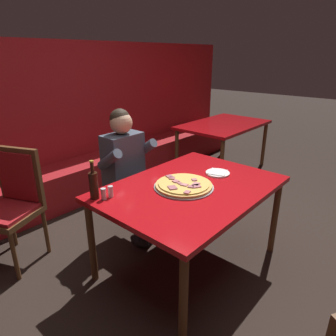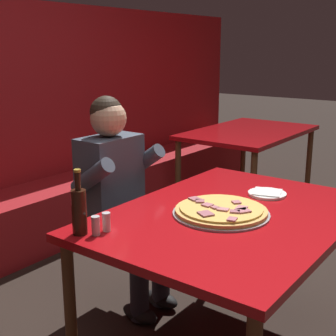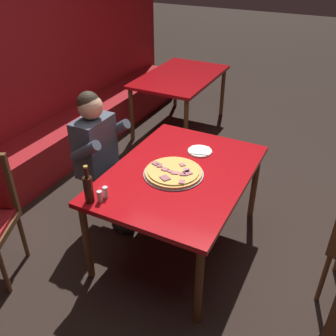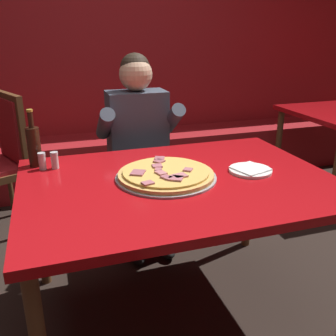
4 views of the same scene
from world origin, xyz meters
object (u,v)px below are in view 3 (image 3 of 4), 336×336
at_px(plate_white_paper, 200,151).
at_px(background_dining_table, 180,81).
at_px(diner_seated_blue_shirt, 104,156).
at_px(main_dining_table, 180,179).
at_px(shaker_parmesan, 106,193).
at_px(beer_bottle, 88,188).
at_px(pizza, 174,172).
at_px(shaker_oregano, 100,197).

relative_size(plate_white_paper, background_dining_table, 0.15).
bearing_deg(diner_seated_blue_shirt, main_dining_table, -89.88).
distance_m(main_dining_table, diner_seated_blue_shirt, 0.74).
xyz_separation_m(main_dining_table, shaker_parmesan, (-0.54, 0.33, 0.11)).
height_order(beer_bottle, diner_seated_blue_shirt, diner_seated_blue_shirt).
bearing_deg(plate_white_paper, shaker_parmesan, 159.20).
bearing_deg(main_dining_table, beer_bottle, 147.84).
distance_m(pizza, beer_bottle, 0.69).
height_order(main_dining_table, beer_bottle, beer_bottle).
relative_size(shaker_parmesan, diner_seated_blue_shirt, 0.07).
distance_m(shaker_oregano, shaker_parmesan, 0.06).
distance_m(beer_bottle, shaker_oregano, 0.10).
distance_m(plate_white_paper, background_dining_table, 2.08).
xyz_separation_m(shaker_oregano, background_dining_table, (2.77, 0.69, -0.11)).
distance_m(shaker_parmesan, diner_seated_blue_shirt, 0.68).
xyz_separation_m(pizza, diner_seated_blue_shirt, (0.05, 0.71, -0.06)).
bearing_deg(beer_bottle, diner_seated_blue_shirt, 28.15).
height_order(main_dining_table, plate_white_paper, plate_white_paper).
height_order(main_dining_table, diner_seated_blue_shirt, diner_seated_blue_shirt).
relative_size(pizza, diner_seated_blue_shirt, 0.37).
bearing_deg(pizza, plate_white_paper, -6.22).
bearing_deg(beer_bottle, main_dining_table, -32.16).
bearing_deg(diner_seated_blue_shirt, beer_bottle, -151.85).
relative_size(main_dining_table, shaker_oregano, 16.83).
bearing_deg(shaker_parmesan, beer_bottle, 142.20).
bearing_deg(shaker_oregano, pizza, -29.13).
distance_m(plate_white_paper, shaker_parmesan, 0.97).
relative_size(main_dining_table, diner_seated_blue_shirt, 1.14).
bearing_deg(shaker_parmesan, main_dining_table, -31.14).
height_order(main_dining_table, pizza, pizza).
height_order(beer_bottle, background_dining_table, beer_bottle).
bearing_deg(diner_seated_blue_shirt, pizza, -94.39).
xyz_separation_m(pizza, shaker_parmesan, (-0.49, 0.30, 0.02)).
xyz_separation_m(plate_white_paper, background_dining_table, (1.80, 1.04, -0.08)).
bearing_deg(background_dining_table, shaker_oregano, -166.07).
relative_size(main_dining_table, plate_white_paper, 6.89).
relative_size(beer_bottle, diner_seated_blue_shirt, 0.23).
distance_m(pizza, shaker_oregano, 0.63).
bearing_deg(shaker_oregano, beer_bottle, 115.83).
xyz_separation_m(pizza, background_dining_table, (2.22, 0.99, -0.09)).
height_order(plate_white_paper, beer_bottle, beer_bottle).
relative_size(main_dining_table, pizza, 3.05).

